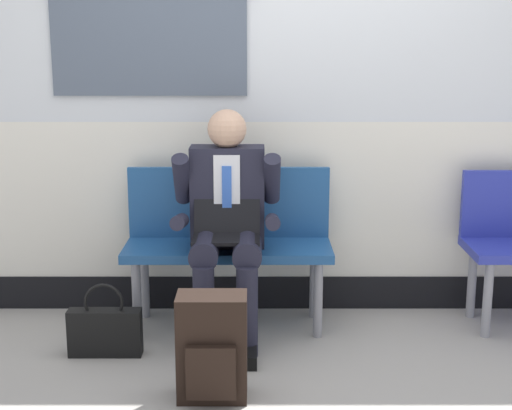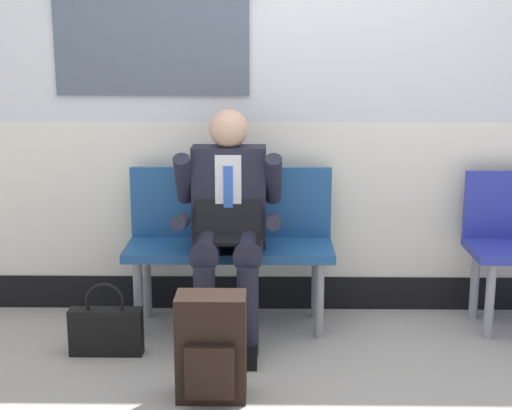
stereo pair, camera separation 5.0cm
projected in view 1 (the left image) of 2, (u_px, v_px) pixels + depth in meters
ground_plane at (284, 348)px, 3.96m from camera, size 18.00×18.00×0.00m
station_wall at (280, 83)px, 4.30m from camera, size 5.34×0.17×2.70m
bench_with_person at (230, 234)px, 4.21m from camera, size 1.14×0.42×0.88m
person_seated at (228, 220)px, 3.99m from camera, size 0.57×0.70×1.23m
backpack at (213, 348)px, 3.36m from camera, size 0.31×0.23×0.49m
handbag at (106, 330)px, 3.84m from camera, size 0.37×0.10×0.39m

